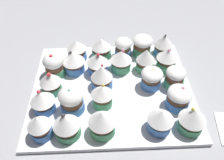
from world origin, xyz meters
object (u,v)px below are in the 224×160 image
at_px(cupcake_1, 142,45).
at_px(cupcake_20, 160,120).
at_px(cupcake_2, 123,47).
at_px(cupcake_8, 98,63).
at_px(cupcake_5, 167,59).
at_px(cupcake_12, 152,78).
at_px(cupcake_19, 192,119).
at_px(cupcake_15, 179,97).
at_px(baking_tray, 112,89).
at_px(cupcake_7, 121,60).
at_px(cupcake_17, 72,100).
at_px(cupcake_4, 77,50).
at_px(cupcake_14, 50,82).
at_px(cupcake_10, 54,65).
at_px(cupcake_9, 74,62).
at_px(cupcake_11, 175,78).
at_px(cupcake_0, 164,44).
at_px(cupcake_22, 66,125).
at_px(cupcake_13, 102,77).
at_px(cupcake_3, 101,48).
at_px(cupcake_6, 146,60).
at_px(cupcake_16, 102,95).
at_px(cupcake_23, 40,126).
at_px(cupcake_21, 102,122).
at_px(cupcake_18, 43,101).

bearing_deg(cupcake_1, cupcake_20, 90.60).
distance_m(cupcake_2, cupcake_8, 0.11).
distance_m(cupcake_5, cupcake_8, 0.21).
relative_size(cupcake_8, cupcake_12, 1.17).
relative_size(cupcake_19, cupcake_20, 1.09).
bearing_deg(cupcake_15, baking_tray, -23.39).
relative_size(cupcake_7, cupcake_17, 0.94).
relative_size(cupcake_4, cupcake_14, 0.93).
bearing_deg(baking_tray, cupcake_17, 34.90).
bearing_deg(cupcake_19, cupcake_10, -30.63).
distance_m(cupcake_9, cupcake_11, 0.30).
relative_size(cupcake_15, cupcake_20, 1.00).
distance_m(cupcake_0, cupcake_11, 0.15).
xyz_separation_m(cupcake_12, cupcake_15, (-0.06, 0.07, -0.00)).
xyz_separation_m(cupcake_7, cupcake_19, (-0.15, 0.22, -0.00)).
bearing_deg(cupcake_12, cupcake_0, -113.07).
distance_m(cupcake_5, cupcake_7, 0.14).
relative_size(cupcake_4, cupcake_22, 0.89).
bearing_deg(cupcake_13, cupcake_20, 132.35).
relative_size(cupcake_3, cupcake_19, 0.94).
xyz_separation_m(cupcake_10, cupcake_13, (-0.14, 0.06, -0.00)).
bearing_deg(cupcake_3, cupcake_22, 73.83).
xyz_separation_m(cupcake_4, cupcake_5, (-0.28, 0.06, 0.00)).
height_order(cupcake_6, cupcake_10, same).
bearing_deg(cupcake_3, cupcake_5, 160.77).
relative_size(cupcake_5, cupcake_13, 0.99).
height_order(cupcake_8, cupcake_20, cupcake_8).
relative_size(cupcake_2, cupcake_7, 0.92).
height_order(cupcake_4, cupcake_6, cupcake_6).
relative_size(cupcake_12, cupcake_15, 0.98).
relative_size(cupcake_10, cupcake_19, 1.07).
bearing_deg(baking_tray, cupcake_14, 2.21).
distance_m(cupcake_8, cupcake_13, 0.06).
relative_size(cupcake_5, cupcake_11, 1.18).
relative_size(baking_tray, cupcake_16, 6.29).
bearing_deg(cupcake_7, cupcake_23, 47.41).
bearing_deg(cupcake_12, cupcake_10, -13.02).
relative_size(cupcake_6, cupcake_19, 1.06).
xyz_separation_m(cupcake_15, cupcake_21, (0.20, 0.07, 0.01)).
height_order(cupcake_11, cupcake_18, cupcake_18).
bearing_deg(cupcake_11, cupcake_12, -0.64).
xyz_separation_m(cupcake_2, cupcake_20, (-0.07, 0.29, 0.00)).
xyz_separation_m(cupcake_3, cupcake_8, (0.01, 0.08, 0.00)).
bearing_deg(cupcake_19, cupcake_1, -75.07).
relative_size(cupcake_7, cupcake_19, 1.01).
xyz_separation_m(cupcake_11, cupcake_14, (0.35, 0.00, 0.00)).
bearing_deg(cupcake_14, cupcake_21, 135.03).
bearing_deg(cupcake_22, cupcake_17, -94.80).
xyz_separation_m(cupcake_4, cupcake_21, (-0.08, 0.28, 0.00)).
bearing_deg(cupcake_3, cupcake_12, 133.90).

